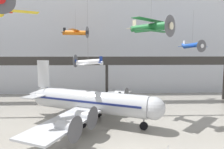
% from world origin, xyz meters
% --- Properties ---
extents(hangar_back_wall, '(140.00, 3.00, 27.09)m').
position_xyz_m(hangar_back_wall, '(0.00, 39.04, 13.55)').
color(hangar_back_wall, silver).
rests_on(hangar_back_wall, ground).
extents(mezzanine_walkway, '(110.00, 3.20, 11.14)m').
position_xyz_m(mezzanine_walkway, '(0.00, 28.11, 9.44)').
color(mezzanine_walkway, '#2D2B28').
rests_on(mezzanine_walkway, ground).
extents(airliner_silver_main, '(25.15, 29.51, 10.70)m').
position_xyz_m(airliner_silver_main, '(-3.34, 13.70, 3.66)').
color(airliner_silver_main, '#B7BABF').
rests_on(airliner_silver_main, ground).
extents(suspended_plane_green_biplane, '(8.38, 8.34, 7.74)m').
position_xyz_m(suspended_plane_green_biplane, '(7.44, 14.39, 16.53)').
color(suspended_plane_green_biplane, '#1E6B33').
extents(suspended_plane_orange_highwing, '(6.58, 7.96, 6.89)m').
position_xyz_m(suspended_plane_orange_highwing, '(-7.51, 29.03, 16.89)').
color(suspended_plane_orange_highwing, orange).
extents(suspended_plane_white_twin, '(5.38, 6.45, 12.56)m').
position_xyz_m(suspended_plane_white_twin, '(-3.46, 14.50, 10.49)').
color(suspended_plane_white_twin, silver).
extents(suspended_plane_yellow_lowwing, '(9.52, 8.43, 5.46)m').
position_xyz_m(suspended_plane_yellow_lowwing, '(-14.99, 8.59, 18.42)').
color(suspended_plane_yellow_lowwing, yellow).
extents(suspended_plane_blue_trainer, '(8.05, 6.87, 10.10)m').
position_xyz_m(suspended_plane_blue_trainer, '(21.15, 28.59, 13.81)').
color(suspended_plane_blue_trainer, '#1E4CAD').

